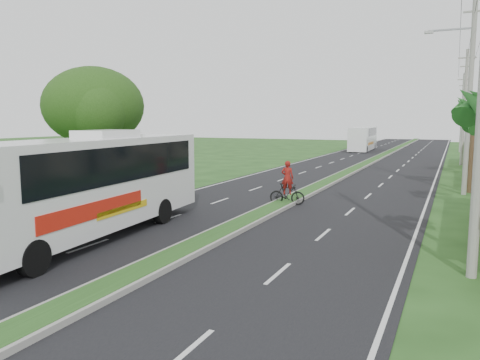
% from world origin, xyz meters
% --- Properties ---
extents(ground, '(180.00, 180.00, 0.00)m').
position_xyz_m(ground, '(0.00, 0.00, 0.00)').
color(ground, '#214418').
rests_on(ground, ground).
extents(road_asphalt, '(14.00, 160.00, 0.02)m').
position_xyz_m(road_asphalt, '(0.00, 20.00, 0.01)').
color(road_asphalt, black).
rests_on(road_asphalt, ground).
extents(median_strip, '(1.20, 160.00, 0.18)m').
position_xyz_m(median_strip, '(0.00, 20.00, 0.10)').
color(median_strip, gray).
rests_on(median_strip, ground).
extents(lane_edge_left, '(0.12, 160.00, 0.01)m').
position_xyz_m(lane_edge_left, '(-6.70, 20.00, 0.00)').
color(lane_edge_left, silver).
rests_on(lane_edge_left, ground).
extents(lane_edge_right, '(0.12, 160.00, 0.01)m').
position_xyz_m(lane_edge_right, '(6.70, 20.00, 0.00)').
color(lane_edge_right, silver).
rests_on(lane_edge_right, ground).
extents(palm_verge_c, '(2.40, 2.40, 5.85)m').
position_xyz_m(palm_verge_c, '(8.80, 19.00, 5.12)').
color(palm_verge_c, '#473321').
rests_on(palm_verge_c, ground).
extents(palm_verge_d, '(2.40, 2.40, 5.25)m').
position_xyz_m(palm_verge_d, '(9.30, 28.00, 4.55)').
color(palm_verge_d, '#473321').
rests_on(palm_verge_d, ground).
extents(shade_tree, '(6.30, 6.00, 7.54)m').
position_xyz_m(shade_tree, '(-12.11, 10.02, 5.03)').
color(shade_tree, '#473321').
rests_on(shade_tree, ground).
extents(utility_pole_b, '(3.20, 0.28, 12.00)m').
position_xyz_m(utility_pole_b, '(8.47, 18.00, 6.26)').
color(utility_pole_b, gray).
rests_on(utility_pole_b, ground).
extents(utility_pole_c, '(1.60, 0.28, 11.00)m').
position_xyz_m(utility_pole_c, '(8.50, 38.00, 5.67)').
color(utility_pole_c, gray).
rests_on(utility_pole_c, ground).
extents(utility_pole_d, '(1.60, 0.28, 10.50)m').
position_xyz_m(utility_pole_d, '(8.50, 58.00, 5.42)').
color(utility_pole_d, gray).
rests_on(utility_pole_d, ground).
extents(coach_bus_main, '(3.51, 12.48, 3.98)m').
position_xyz_m(coach_bus_main, '(-4.11, 0.79, 2.19)').
color(coach_bus_main, white).
rests_on(coach_bus_main, ground).
extents(coach_bus_far, '(2.91, 11.49, 3.32)m').
position_xyz_m(coach_bus_far, '(-4.07, 55.74, 1.88)').
color(coach_bus_far, white).
rests_on(coach_bus_far, ground).
extents(motorcyclist, '(1.88, 0.76, 2.29)m').
position_xyz_m(motorcyclist, '(0.14, 10.52, 0.82)').
color(motorcyclist, black).
rests_on(motorcyclist, ground).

